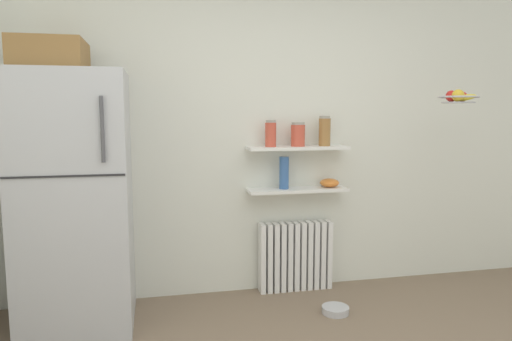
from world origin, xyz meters
TOP-DOWN VIEW (x-y plane):
  - back_wall at (0.00, 2.05)m, footprint 7.04×0.10m
  - refrigerator at (-1.47, 1.65)m, footprint 0.72×0.74m
  - radiator at (0.19, 1.92)m, footprint 0.61×0.12m
  - wall_shelf_lower at (0.19, 1.89)m, footprint 0.81×0.22m
  - wall_shelf_upper at (0.19, 1.89)m, footprint 0.81×0.22m
  - storage_jar_0 at (-0.04, 1.89)m, footprint 0.09×0.09m
  - storage_jar_1 at (0.19, 1.89)m, footprint 0.11×0.11m
  - storage_jar_2 at (0.41, 1.89)m, footprint 0.09×0.09m
  - vase at (0.07, 1.89)m, footprint 0.08×0.08m
  - shelf_bowl at (0.46, 1.89)m, footprint 0.16×0.16m
  - pet_food_bowl at (0.34, 1.41)m, footprint 0.20×0.20m
  - hanging_fruit_basket at (1.29, 1.44)m, footprint 0.29×0.29m

SIDE VIEW (x-z plane):
  - pet_food_bowl at x=0.34m, z-range 0.00..0.05m
  - radiator at x=0.19m, z-range 0.00..0.57m
  - wall_shelf_lower at x=0.19m, z-range 0.83..0.86m
  - shelf_bowl at x=0.46m, z-range 0.86..0.93m
  - refrigerator at x=-1.47m, z-range -0.05..1.88m
  - vase at x=0.07m, z-range 0.86..1.12m
  - wall_shelf_upper at x=0.19m, z-range 1.17..1.20m
  - storage_jar_1 at x=0.19m, z-range 1.20..1.39m
  - back_wall at x=0.00m, z-range 0.00..2.60m
  - storage_jar_0 at x=-0.04m, z-range 1.20..1.40m
  - storage_jar_2 at x=0.41m, z-range 1.20..1.44m
  - hanging_fruit_basket at x=1.29m, z-range 1.53..1.63m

